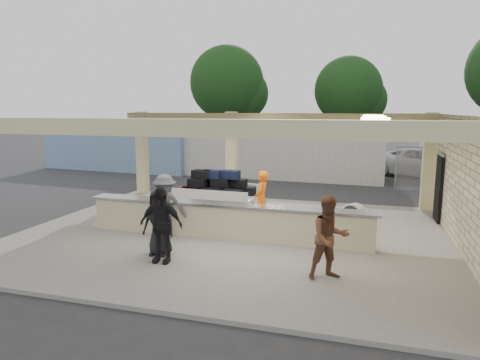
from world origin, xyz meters
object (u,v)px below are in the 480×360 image
(luggage_cart, at_px, (216,190))
(container_white, at_px, (263,151))
(passenger_b, at_px, (161,225))
(passenger_c, at_px, (165,207))
(drum_fan, at_px, (354,218))
(car_dark, at_px, (439,159))
(baggage_handler, at_px, (261,200))
(container_blue, at_px, (120,149))
(car_white_a, at_px, (425,163))
(baggage_counter, at_px, (226,221))
(passenger_a, at_px, (330,238))
(passenger_d, at_px, (159,223))

(luggage_cart, height_order, container_white, container_white)
(passenger_b, bearing_deg, passenger_c, 112.41)
(drum_fan, bearing_deg, car_dark, 108.03)
(baggage_handler, height_order, container_blue, container_blue)
(luggage_cart, bearing_deg, car_white_a, 56.67)
(container_blue, bearing_deg, baggage_counter, -43.08)
(passenger_a, distance_m, car_white_a, 16.39)
(passenger_c, relative_size, car_white_a, 0.33)
(luggage_cart, bearing_deg, passenger_b, -85.10)
(drum_fan, relative_size, car_white_a, 0.16)
(car_white_a, bearing_deg, passenger_b, 178.22)
(passenger_b, relative_size, container_white, 0.14)
(drum_fan, distance_m, container_white, 11.56)
(drum_fan, relative_size, passenger_c, 0.49)
(baggage_counter, xyz_separation_m, passenger_d, (-1.13, -1.80, 0.33))
(passenger_b, bearing_deg, baggage_handler, 64.70)
(luggage_cart, relative_size, passenger_b, 1.47)
(luggage_cart, xyz_separation_m, passenger_c, (-0.47, -2.92, 0.04))
(baggage_handler, relative_size, car_dark, 0.36)
(baggage_counter, bearing_deg, car_white_a, 63.98)
(baggage_counter, height_order, baggage_handler, baggage_handler)
(passenger_b, bearing_deg, drum_fan, 39.34)
(baggage_counter, bearing_deg, drum_fan, 22.66)
(passenger_a, height_order, passenger_b, passenger_b)
(container_white, bearing_deg, passenger_a, -68.09)
(passenger_a, bearing_deg, luggage_cart, 104.31)
(luggage_cart, relative_size, container_blue, 0.28)
(passenger_b, height_order, passenger_d, passenger_b)
(baggage_counter, bearing_deg, passenger_d, -122.08)
(luggage_cart, relative_size, passenger_a, 1.49)
(baggage_counter, distance_m, passenger_c, 1.74)
(passenger_b, distance_m, car_dark, 19.94)
(passenger_d, relative_size, car_dark, 0.34)
(drum_fan, xyz_separation_m, container_blue, (-14.09, 10.38, 0.67))
(baggage_counter, relative_size, luggage_cart, 3.09)
(baggage_counter, distance_m, car_dark, 17.56)
(car_dark, xyz_separation_m, container_blue, (-18.42, -3.95, 0.44))
(drum_fan, height_order, container_white, container_white)
(drum_fan, relative_size, passenger_a, 0.50)
(car_white_a, bearing_deg, luggage_cart, 168.88)
(baggage_counter, bearing_deg, passenger_b, -110.90)
(passenger_c, bearing_deg, drum_fan, -5.59)
(car_dark, bearing_deg, luggage_cart, 161.18)
(passenger_d, height_order, car_white_a, passenger_d)
(baggage_handler, bearing_deg, container_white, -167.80)
(car_dark, bearing_deg, car_white_a, 167.72)
(baggage_counter, distance_m, luggage_cart, 2.70)
(passenger_a, relative_size, container_white, 0.14)
(passenger_d, bearing_deg, car_dark, 62.72)
(passenger_d, bearing_deg, passenger_a, -5.05)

